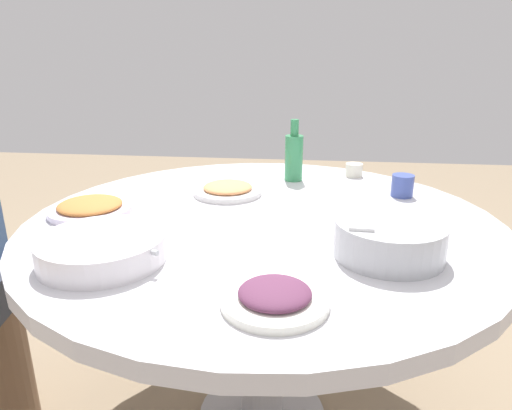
{
  "coord_description": "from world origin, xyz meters",
  "views": [
    {
      "loc": [
        1.26,
        0.12,
        1.22
      ],
      "look_at": [
        0.14,
        -0.01,
        0.84
      ],
      "focal_mm": 32.01,
      "sensor_mm": 36.0,
      "label": 1
    }
  ],
  "objects_px": {
    "dish_eggplant": "(275,297)",
    "soup_bowl": "(102,249)",
    "tea_cup_far": "(354,170)",
    "dish_shrimp": "(228,189)",
    "tea_cup_near": "(402,186)",
    "round_dining_table": "(263,251)",
    "rice_bowl": "(389,238)",
    "dish_tofu_braise": "(90,208)",
    "green_bottle": "(294,156)"
  },
  "relations": [
    {
      "from": "rice_bowl",
      "to": "dish_shrimp",
      "type": "xyz_separation_m",
      "value": [
        -0.45,
        -0.47,
        -0.03
      ]
    },
    {
      "from": "round_dining_table",
      "to": "soup_bowl",
      "type": "xyz_separation_m",
      "value": [
        0.33,
        -0.35,
        0.14
      ]
    },
    {
      "from": "round_dining_table",
      "to": "dish_eggplant",
      "type": "bearing_deg",
      "value": 8.25
    },
    {
      "from": "round_dining_table",
      "to": "rice_bowl",
      "type": "height_order",
      "value": "rice_bowl"
    },
    {
      "from": "soup_bowl",
      "to": "dish_eggplant",
      "type": "height_order",
      "value": "soup_bowl"
    },
    {
      "from": "round_dining_table",
      "to": "dish_eggplant",
      "type": "xyz_separation_m",
      "value": [
        0.48,
        0.07,
        0.13
      ]
    },
    {
      "from": "soup_bowl",
      "to": "round_dining_table",
      "type": "bearing_deg",
      "value": 133.79
    },
    {
      "from": "rice_bowl",
      "to": "green_bottle",
      "type": "xyz_separation_m",
      "value": [
        -0.66,
        -0.25,
        0.05
      ]
    },
    {
      "from": "round_dining_table",
      "to": "dish_eggplant",
      "type": "distance_m",
      "value": 0.5
    },
    {
      "from": "green_bottle",
      "to": "tea_cup_far",
      "type": "height_order",
      "value": "green_bottle"
    },
    {
      "from": "tea_cup_far",
      "to": "dish_tofu_braise",
      "type": "bearing_deg",
      "value": -57.5
    },
    {
      "from": "green_bottle",
      "to": "dish_tofu_braise",
      "type": "bearing_deg",
      "value": -53.22
    },
    {
      "from": "rice_bowl",
      "to": "dish_eggplant",
      "type": "bearing_deg",
      "value": -45.28
    },
    {
      "from": "rice_bowl",
      "to": "soup_bowl",
      "type": "bearing_deg",
      "value": -81.45
    },
    {
      "from": "dish_shrimp",
      "to": "tea_cup_near",
      "type": "xyz_separation_m",
      "value": [
        -0.05,
        0.59,
        0.02
      ]
    },
    {
      "from": "dish_eggplant",
      "to": "tea_cup_near",
      "type": "relative_size",
      "value": 2.88
    },
    {
      "from": "tea_cup_near",
      "to": "green_bottle",
      "type": "bearing_deg",
      "value": -113.46
    },
    {
      "from": "dish_tofu_braise",
      "to": "tea_cup_near",
      "type": "xyz_separation_m",
      "value": [
        -0.29,
        0.97,
        0.02
      ]
    },
    {
      "from": "rice_bowl",
      "to": "tea_cup_near",
      "type": "relative_size",
      "value": 3.52
    },
    {
      "from": "rice_bowl",
      "to": "tea_cup_near",
      "type": "xyz_separation_m",
      "value": [
        -0.49,
        0.12,
        -0.01
      ]
    },
    {
      "from": "dish_tofu_braise",
      "to": "round_dining_table",
      "type": "bearing_deg",
      "value": 92.42
    },
    {
      "from": "rice_bowl",
      "to": "dish_eggplant",
      "type": "xyz_separation_m",
      "value": [
        0.25,
        -0.25,
        -0.03
      ]
    },
    {
      "from": "tea_cup_near",
      "to": "dish_shrimp",
      "type": "bearing_deg",
      "value": -85.63
    },
    {
      "from": "tea_cup_far",
      "to": "soup_bowl",
      "type": "bearing_deg",
      "value": -37.91
    },
    {
      "from": "dish_shrimp",
      "to": "tea_cup_far",
      "type": "relative_size",
      "value": 3.55
    },
    {
      "from": "dish_shrimp",
      "to": "tea_cup_near",
      "type": "bearing_deg",
      "value": 94.37
    },
    {
      "from": "dish_eggplant",
      "to": "rice_bowl",
      "type": "bearing_deg",
      "value": 134.72
    },
    {
      "from": "dish_eggplant",
      "to": "tea_cup_far",
      "type": "distance_m",
      "value": 1.02
    },
    {
      "from": "dish_shrimp",
      "to": "dish_eggplant",
      "type": "relative_size",
      "value": 1.1
    },
    {
      "from": "green_bottle",
      "to": "tea_cup_near",
      "type": "bearing_deg",
      "value": 66.54
    },
    {
      "from": "soup_bowl",
      "to": "dish_tofu_braise",
      "type": "xyz_separation_m",
      "value": [
        -0.31,
        -0.18,
        -0.01
      ]
    },
    {
      "from": "rice_bowl",
      "to": "dish_eggplant",
      "type": "height_order",
      "value": "rice_bowl"
    },
    {
      "from": "dish_eggplant",
      "to": "tea_cup_near",
      "type": "xyz_separation_m",
      "value": [
        -0.75,
        0.38,
        0.02
      ]
    },
    {
      "from": "tea_cup_near",
      "to": "dish_tofu_braise",
      "type": "bearing_deg",
      "value": -73.63
    },
    {
      "from": "round_dining_table",
      "to": "dish_tofu_braise",
      "type": "height_order",
      "value": "dish_tofu_braise"
    },
    {
      "from": "rice_bowl",
      "to": "tea_cup_near",
      "type": "bearing_deg",
      "value": 165.99
    },
    {
      "from": "rice_bowl",
      "to": "dish_tofu_braise",
      "type": "distance_m",
      "value": 0.87
    },
    {
      "from": "tea_cup_far",
      "to": "tea_cup_near",
      "type": "bearing_deg",
      "value": 29.47
    },
    {
      "from": "tea_cup_near",
      "to": "tea_cup_far",
      "type": "bearing_deg",
      "value": -150.53
    },
    {
      "from": "dish_shrimp",
      "to": "round_dining_table",
      "type": "bearing_deg",
      "value": 33.43
    },
    {
      "from": "dish_tofu_braise",
      "to": "green_bottle",
      "type": "distance_m",
      "value": 0.75
    },
    {
      "from": "soup_bowl",
      "to": "tea_cup_far",
      "type": "bearing_deg",
      "value": 142.09
    },
    {
      "from": "dish_eggplant",
      "to": "tea_cup_far",
      "type": "relative_size",
      "value": 3.23
    },
    {
      "from": "dish_shrimp",
      "to": "dish_tofu_braise",
      "type": "xyz_separation_m",
      "value": [
        0.24,
        -0.38,
        0.0
      ]
    },
    {
      "from": "rice_bowl",
      "to": "soup_bowl",
      "type": "relative_size",
      "value": 0.84
    },
    {
      "from": "soup_bowl",
      "to": "dish_tofu_braise",
      "type": "bearing_deg",
      "value": -150.01
    },
    {
      "from": "round_dining_table",
      "to": "dish_tofu_braise",
      "type": "relative_size",
      "value": 5.6
    },
    {
      "from": "soup_bowl",
      "to": "tea_cup_far",
      "type": "xyz_separation_m",
      "value": [
        -0.84,
        0.65,
        -0.0
      ]
    },
    {
      "from": "soup_bowl",
      "to": "dish_shrimp",
      "type": "relative_size",
      "value": 1.32
    },
    {
      "from": "dish_eggplant",
      "to": "soup_bowl",
      "type": "bearing_deg",
      "value": -109.87
    }
  ]
}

